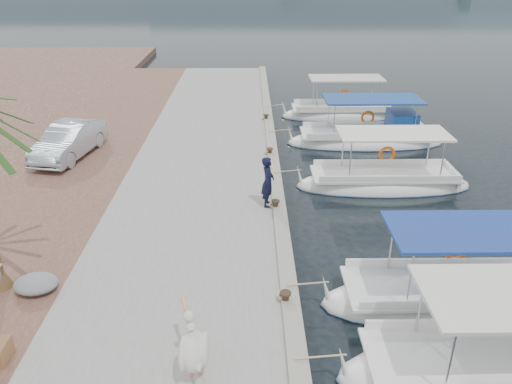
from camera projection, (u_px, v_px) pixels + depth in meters
ground at (289, 246)px, 15.51m from camera, size 400.00×400.00×0.00m
concrete_quay at (205, 175)px, 19.89m from camera, size 6.00×40.00×0.50m
quay_curb at (274, 168)px, 19.79m from camera, size 0.44×40.00×0.12m
cobblestone_strip at (79, 176)px, 19.84m from camera, size 4.00×40.00×0.50m
fishing_caique_a at (498, 376)px, 10.52m from camera, size 6.88×2.37×2.83m
fishing_caique_b at (454, 301)px, 12.81m from camera, size 6.92×2.25×2.83m
fishing_caique_c at (383, 184)px, 19.40m from camera, size 6.80×2.07×2.83m
fishing_caique_d at (367, 140)px, 23.89m from camera, size 7.46×2.26×2.83m
fishing_caique_e at (341, 115)px, 27.90m from camera, size 6.63×2.01×2.83m
mooring_bollards at (275, 204)px, 16.57m from camera, size 0.28×20.28×0.33m
pelican at (194, 349)px, 9.82m from camera, size 0.78×1.61×1.24m
fisherman at (268, 182)px, 16.56m from camera, size 0.53×0.70×1.74m
parked_car at (69, 141)px, 20.79m from camera, size 2.25×4.44×1.40m
tarp_bundle at (36, 284)px, 12.52m from camera, size 1.10×0.90×0.40m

